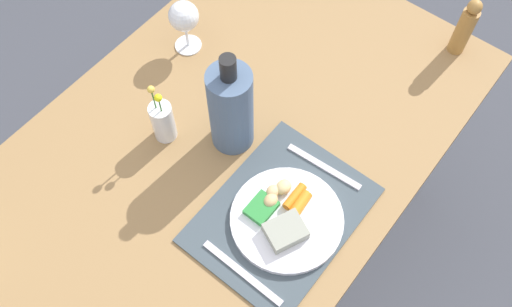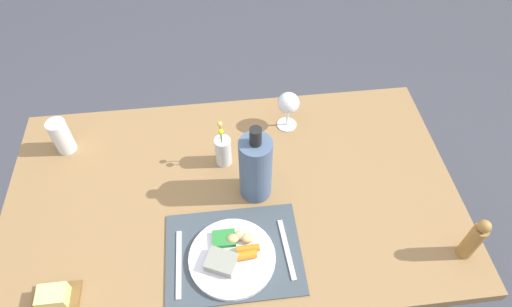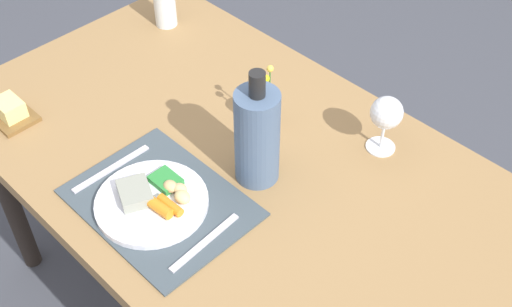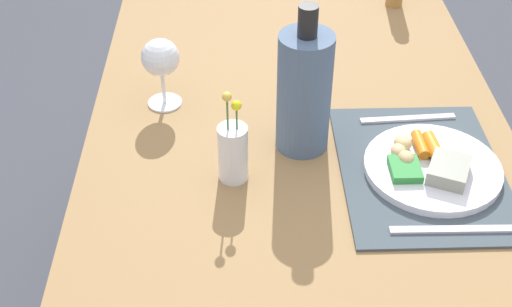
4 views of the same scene
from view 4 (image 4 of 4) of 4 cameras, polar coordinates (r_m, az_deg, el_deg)
name	(u,v)px [view 4 (image 4 of 4)]	position (r m, az deg, el deg)	size (l,w,h in m)	color
dining_table	(303,196)	(1.38, 3.94, -3.54)	(1.52, 0.88, 0.73)	olive
placemat	(421,170)	(1.36, 13.58, -1.38)	(0.41, 0.31, 0.01)	#3E4A51
dinner_plate	(431,166)	(1.35, 14.37, -0.99)	(0.26, 0.26, 0.04)	white
fork	(452,230)	(1.24, 16.02, -6.11)	(0.02, 0.22, 0.01)	silver
knife	(408,118)	(1.48, 12.53, 2.87)	(0.02, 0.20, 0.01)	silver
wine_glass	(161,60)	(1.46, -7.95, 7.75)	(0.08, 0.08, 0.16)	white
cooler_bottle	(305,91)	(1.32, 4.14, 5.20)	(0.11, 0.11, 0.31)	#4A617E
flower_vase	(233,152)	(1.27, -1.93, 0.17)	(0.06, 0.06, 0.20)	silver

